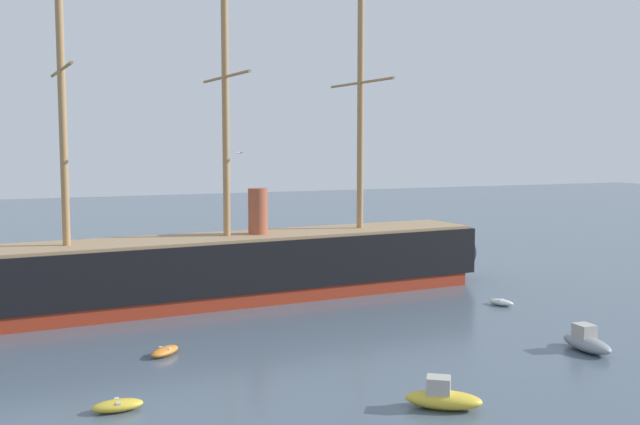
{
  "coord_description": "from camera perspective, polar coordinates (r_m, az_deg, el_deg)",
  "views": [
    {
      "loc": [
        -22.18,
        -16.48,
        15.13
      ],
      "look_at": [
        0.17,
        35.03,
        9.82
      ],
      "focal_mm": 40.78,
      "sensor_mm": 36.0,
      "label": 1
    }
  ],
  "objects": [
    {
      "name": "motorboat_mid_right",
      "position": [
        57.47,
        20.19,
        -9.5
      ],
      "size": [
        2.16,
        4.69,
        1.93
      ],
      "color": "gray",
      "rests_on": "ground"
    },
    {
      "name": "dinghy_alongside_bow",
      "position": [
        54.15,
        -12.08,
        -10.6
      ],
      "size": [
        2.81,
        2.63,
        0.63
      ],
      "color": "orange",
      "rests_on": "ground"
    },
    {
      "name": "dinghy_alongside_stern",
      "position": [
        70.87,
        14.01,
        -6.84
      ],
      "size": [
        2.01,
        2.72,
        0.59
      ],
      "color": "silver",
      "rests_on": "ground"
    },
    {
      "name": "motorboat_near_centre",
      "position": [
        43.52,
        9.61,
        -14.12
      ],
      "size": [
        4.63,
        4.03,
        1.84
      ],
      "color": "gold",
      "rests_on": "ground"
    },
    {
      "name": "dinghy_distant_centre",
      "position": [
        85.19,
        -6.61,
        -4.63
      ],
      "size": [
        2.94,
        1.29,
        0.69
      ],
      "color": "gold",
      "rests_on": "ground"
    },
    {
      "name": "tall_ship",
      "position": [
        70.59,
        -7.28,
        -4.25
      ],
      "size": [
        64.08,
        14.39,
        30.81
      ],
      "color": "maroon",
      "rests_on": "ground"
    },
    {
      "name": "seagull_in_flight",
      "position": [
        46.13,
        -6.36,
        4.69
      ],
      "size": [
        0.41,
        1.05,
        0.13
      ],
      "color": "silver"
    },
    {
      "name": "dinghy_mid_left",
      "position": [
        44.15,
        -15.6,
        -14.38
      ],
      "size": [
        2.89,
        1.31,
        0.68
      ],
      "color": "gold",
      "rests_on": "ground"
    }
  ]
}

